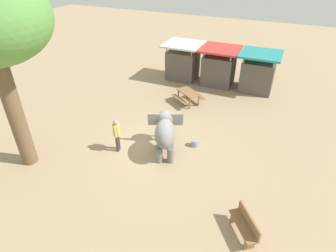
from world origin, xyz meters
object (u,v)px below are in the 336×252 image
picnic_table_near (188,95)px  market_stall_teal (258,74)px  feed_bucket (195,143)px  market_stall_white (183,63)px  market_stall_red (219,68)px  elephant (165,132)px  wooden_bench (245,225)px  person_handler (117,133)px

picnic_table_near → market_stall_teal: bearing=81.3°
market_stall_teal → feed_bucket: 7.82m
market_stall_white → market_stall_red: 2.60m
picnic_table_near → market_stall_red: market_stall_red is taller
elephant → feed_bucket: size_ratio=6.76×
picnic_table_near → market_stall_white: bearing=151.3°
picnic_table_near → elephant: bearing=-46.9°
wooden_bench → picnic_table_near: wooden_bench is taller
person_handler → wooden_bench: bearing=-34.6°
picnic_table_near → market_stall_teal: 5.00m
market_stall_white → feed_bucket: (3.57, -7.58, -0.98)m
market_stall_white → person_handler: bearing=-87.7°
wooden_bench → feed_bucket: size_ratio=3.78×
market_stall_red → feed_bucket: (0.97, -7.58, -0.98)m
elephant → market_stall_red: size_ratio=0.97×
elephant → wooden_bench: size_ratio=1.79×
elephant → person_handler: elephant is taller
elephant → market_stall_red: bearing=-23.9°
picnic_table_near → feed_bucket: (1.81, -4.00, -0.43)m
elephant → person_handler: bearing=87.9°
market_stall_teal → wooden_bench: bearing=-82.7°
wooden_bench → picnic_table_near: (-4.94, 8.09, 0.12)m
market_stall_white → market_stall_red: bearing=0.0°
person_handler → market_stall_teal: market_stall_teal is taller
person_handler → feed_bucket: person_handler is taller
elephant → wooden_bench: (4.24, -3.12, -0.62)m
elephant → picnic_table_near: elephant is taller
person_handler → picnic_table_near: 5.92m
person_handler → market_stall_red: 9.59m
picnic_table_near → market_stall_teal: market_stall_teal is taller
person_handler → picnic_table_near: bearing=62.4°
person_handler → feed_bucket: size_ratio=4.50×
market_stall_red → market_stall_teal: 2.60m
market_stall_red → elephant: bearing=-91.0°
person_handler → market_stall_teal: size_ratio=0.64×
wooden_bench → market_stall_red: size_ratio=0.54×
wooden_bench → market_stall_teal: bearing=-29.4°
person_handler → feed_bucket: (3.18, 1.75, -0.79)m
person_handler → feed_bucket: bearing=14.6°
elephant → market_stall_white: 8.89m
market_stall_white → market_stall_red: size_ratio=1.00×
market_stall_white → market_stall_teal: 5.20m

